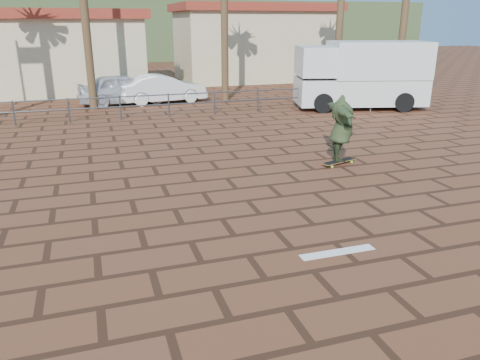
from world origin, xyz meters
name	(u,v)px	position (x,y,z in m)	size (l,w,h in m)	color
ground	(275,230)	(0.00, 0.00, 0.00)	(120.00, 120.00, 0.00)	brown
paint_stripe	(338,252)	(0.70, -1.20, 0.00)	(1.40, 0.22, 0.01)	white
guardrail	(169,101)	(0.00, 12.00, 0.68)	(24.06, 0.06, 1.00)	#47494F
building_west	(32,51)	(-6.00, 22.00, 2.28)	(12.60, 7.60, 4.50)	beige
building_east	(253,42)	(8.00, 24.00, 2.54)	(10.60, 6.60, 5.00)	beige
hill_front	(111,30)	(0.00, 50.00, 3.00)	(70.00, 18.00, 6.00)	#384C28
longboard	(339,161)	(3.38, 3.54, 0.09)	(1.18, 0.60, 0.11)	olive
skateboarder	(341,129)	(3.38, 3.54, 1.04)	(2.29, 0.62, 1.86)	#2B381E
campervan	(362,74)	(8.90, 11.49, 1.59)	(6.24, 3.81, 3.02)	silver
car_silver	(124,89)	(-1.52, 16.00, 0.74)	(1.75, 4.35, 1.48)	#B7BABF
car_white	(163,89)	(0.35, 15.79, 0.70)	(1.48, 4.25, 1.40)	silver
street_sign	(373,76)	(8.87, 10.48, 1.58)	(0.45, 0.17, 2.26)	gray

